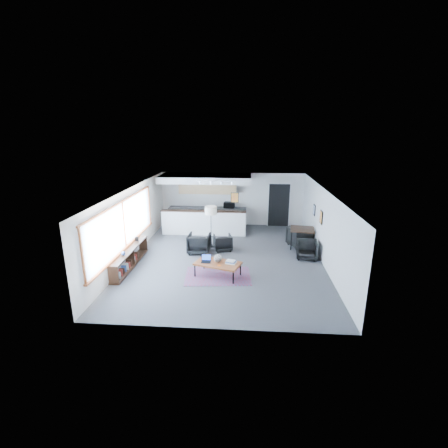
# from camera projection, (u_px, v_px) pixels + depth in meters

# --- Properties ---
(room) EXTENTS (7.02, 9.02, 2.62)m
(room) POSITION_uv_depth(u_px,v_px,m) (226.00, 225.00, 11.79)
(room) COLOR #48484A
(room) RESTS_ON ground
(window) EXTENTS (0.10, 5.95, 1.66)m
(window) POSITION_uv_depth(u_px,v_px,m) (124.00, 226.00, 11.13)
(window) COLOR #8CBFFF
(window) RESTS_ON room
(console) EXTENTS (0.35, 3.00, 0.80)m
(console) POSITION_uv_depth(u_px,v_px,m) (130.00, 258.00, 11.30)
(console) COLOR #321D11
(console) RESTS_ON floor
(kitchenette) EXTENTS (4.20, 1.96, 2.60)m
(kitchenette) POSITION_uv_depth(u_px,v_px,m) (206.00, 201.00, 15.40)
(kitchenette) COLOR white
(kitchenette) RESTS_ON floor
(doorway) EXTENTS (1.10, 0.12, 2.15)m
(doorway) POSITION_uv_depth(u_px,v_px,m) (279.00, 205.00, 15.92)
(doorway) COLOR black
(doorway) RESTS_ON room
(track_light) EXTENTS (1.60, 0.07, 0.15)m
(track_light) POSITION_uv_depth(u_px,v_px,m) (216.00, 182.00, 13.59)
(track_light) COLOR silver
(track_light) RESTS_ON room
(wall_art_lower) EXTENTS (0.03, 0.38, 0.48)m
(wall_art_lower) POSITION_uv_depth(u_px,v_px,m) (321.00, 217.00, 11.86)
(wall_art_lower) COLOR black
(wall_art_lower) RESTS_ON room
(wall_art_upper) EXTENTS (0.03, 0.34, 0.44)m
(wall_art_upper) POSITION_uv_depth(u_px,v_px,m) (314.00, 210.00, 13.11)
(wall_art_upper) COLOR black
(wall_art_upper) RESTS_ON room
(kilim_rug) EXTENTS (2.24, 1.63, 0.01)m
(kilim_rug) POSITION_uv_depth(u_px,v_px,m) (218.00, 276.00, 10.67)
(kilim_rug) COLOR #613651
(kilim_rug) RESTS_ON floor
(coffee_table) EXTENTS (1.62, 1.20, 0.47)m
(coffee_table) POSITION_uv_depth(u_px,v_px,m) (218.00, 264.00, 10.54)
(coffee_table) COLOR brown
(coffee_table) RESTS_ON floor
(laptop) EXTENTS (0.31, 0.26, 0.22)m
(laptop) POSITION_uv_depth(u_px,v_px,m) (206.00, 259.00, 10.63)
(laptop) COLOR black
(laptop) RESTS_ON coffee_table
(ceramic_pot) EXTENTS (0.27, 0.27, 0.27)m
(ceramic_pot) POSITION_uv_depth(u_px,v_px,m) (218.00, 258.00, 10.54)
(ceramic_pot) COLOR gray
(ceramic_pot) RESTS_ON coffee_table
(book_stack) EXTENTS (0.39, 0.34, 0.10)m
(book_stack) POSITION_uv_depth(u_px,v_px,m) (231.00, 262.00, 10.48)
(book_stack) COLOR silver
(book_stack) RESTS_ON coffee_table
(coaster) EXTENTS (0.13, 0.13, 0.01)m
(coaster) POSITION_uv_depth(u_px,v_px,m) (219.00, 265.00, 10.31)
(coaster) COLOR #E5590C
(coaster) RESTS_ON coffee_table
(armchair_left) EXTENTS (0.85, 0.80, 0.84)m
(armchair_left) POSITION_uv_depth(u_px,v_px,m) (199.00, 242.00, 12.56)
(armchair_left) COLOR black
(armchair_left) RESTS_ON floor
(armchair_right) EXTENTS (0.81, 0.78, 0.69)m
(armchair_right) POSITION_uv_depth(u_px,v_px,m) (223.00, 242.00, 12.86)
(armchair_right) COLOR black
(armchair_right) RESTS_ON floor
(floor_lamp) EXTENTS (0.59, 0.59, 1.69)m
(floor_lamp) POSITION_uv_depth(u_px,v_px,m) (211.00, 212.00, 12.95)
(floor_lamp) COLOR black
(floor_lamp) RESTS_ON floor
(dining_table) EXTENTS (1.05, 1.05, 0.79)m
(dining_table) POSITION_uv_depth(u_px,v_px,m) (302.00, 230.00, 13.08)
(dining_table) COLOR #321D11
(dining_table) RESTS_ON floor
(dining_chair_near) EXTENTS (0.69, 0.66, 0.65)m
(dining_chair_near) POSITION_uv_depth(u_px,v_px,m) (307.00, 250.00, 12.03)
(dining_chair_near) COLOR black
(dining_chair_near) RESTS_ON floor
(dining_chair_far) EXTENTS (0.91, 0.89, 0.73)m
(dining_chair_far) POSITION_uv_depth(u_px,v_px,m) (300.00, 238.00, 13.25)
(dining_chair_far) COLOR black
(dining_chair_far) RESTS_ON floor
(microwave) EXTENTS (0.55, 0.35, 0.35)m
(microwave) POSITION_uv_depth(u_px,v_px,m) (229.00, 204.00, 15.82)
(microwave) COLOR black
(microwave) RESTS_ON kitchenette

